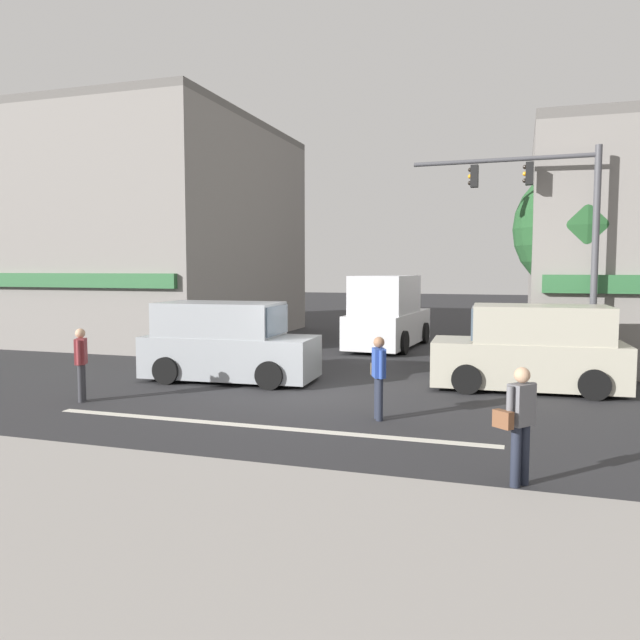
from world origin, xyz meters
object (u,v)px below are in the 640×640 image
at_px(utility_pole_far_right, 628,233).
at_px(pedestrian_foreground_with_bag, 520,419).
at_px(utility_pole_near_left, 148,228).
at_px(street_tree, 581,229).
at_px(pedestrian_mid_crossing, 379,372).
at_px(traffic_light_mast, 556,225).
at_px(van_crossing_rightbound, 531,350).
at_px(box_truck_approaching_near, 388,315).
at_px(pedestrian_far_side, 81,360).
at_px(van_waiting_far, 227,343).

xyz_separation_m(utility_pole_far_right, pedestrian_foreground_with_bag, (-3.09, -12.69, -3.18)).
bearing_deg(pedestrian_foreground_with_bag, utility_pole_far_right, 76.31).
distance_m(utility_pole_near_left, pedestrian_foreground_with_bag, 17.61).
relative_size(street_tree, utility_pole_near_left, 0.71).
distance_m(utility_pole_far_right, pedestrian_mid_crossing, 11.59).
bearing_deg(pedestrian_foreground_with_bag, traffic_light_mast, 84.80).
distance_m(street_tree, utility_pole_far_right, 2.04).
height_order(street_tree, van_crossing_rightbound, street_tree).
height_order(utility_pole_near_left, box_truck_approaching_near, utility_pole_near_left).
bearing_deg(utility_pole_far_right, pedestrian_foreground_with_bag, -103.69).
bearing_deg(van_crossing_rightbound, pedestrian_far_side, -154.87).
xyz_separation_m(utility_pole_far_right, van_crossing_rightbound, (-2.84, -5.39, -3.12)).
relative_size(box_truck_approaching_near, pedestrian_far_side, 3.43).
bearing_deg(street_tree, utility_pole_far_right, 44.19).
xyz_separation_m(box_truck_approaching_near, van_waiting_far, (-2.70, -8.13, -0.25)).
distance_m(pedestrian_foreground_with_bag, pedestrian_mid_crossing, 4.15).
relative_size(utility_pole_far_right, van_crossing_rightbound, 1.70).
xyz_separation_m(pedestrian_foreground_with_bag, pedestrian_far_side, (-9.47, 2.74, -0.00)).
height_order(van_crossing_rightbound, pedestrian_mid_crossing, van_crossing_rightbound).
bearing_deg(utility_pole_near_left, street_tree, 0.44).
height_order(box_truck_approaching_near, van_crossing_rightbound, box_truck_approaching_near).
bearing_deg(van_crossing_rightbound, pedestrian_mid_crossing, -125.38).
height_order(street_tree, pedestrian_mid_crossing, street_tree).
height_order(utility_pole_near_left, pedestrian_foreground_with_bag, utility_pole_near_left).
bearing_deg(street_tree, traffic_light_mast, -109.23).
bearing_deg(utility_pole_near_left, pedestrian_foreground_with_bag, -40.29).
distance_m(utility_pole_far_right, pedestrian_far_side, 16.34).
relative_size(utility_pole_near_left, box_truck_approaching_near, 1.52).
height_order(traffic_light_mast, pedestrian_foreground_with_bag, traffic_light_mast).
bearing_deg(box_truck_approaching_near, van_crossing_rightbound, -54.10).
bearing_deg(pedestrian_mid_crossing, van_waiting_far, 148.07).
relative_size(van_crossing_rightbound, pedestrian_far_side, 2.81).
height_order(utility_pole_near_left, utility_pole_far_right, utility_pole_near_left).
xyz_separation_m(traffic_light_mast, pedestrian_foreground_with_bag, (-0.81, -8.92, -3.22)).
height_order(street_tree, van_waiting_far, street_tree).
bearing_deg(pedestrian_mid_crossing, van_crossing_rightbound, 54.62).
relative_size(traffic_light_mast, van_waiting_far, 1.32).
bearing_deg(pedestrian_mid_crossing, street_tree, 61.96).
bearing_deg(pedestrian_far_side, box_truck_approaching_near, 68.09).
bearing_deg(van_waiting_far, pedestrian_far_side, -119.60).
distance_m(street_tree, pedestrian_foreground_with_bag, 11.83).
bearing_deg(box_truck_approaching_near, pedestrian_foreground_with_bag, -71.37).
xyz_separation_m(street_tree, pedestrian_mid_crossing, (-4.32, -8.11, -3.24)).
relative_size(street_tree, pedestrian_mid_crossing, 3.69).
bearing_deg(box_truck_approaching_near, utility_pole_near_left, -159.32).
relative_size(utility_pole_near_left, van_waiting_far, 1.86).
bearing_deg(traffic_light_mast, pedestrian_foreground_with_bag, -95.20).
height_order(utility_pole_near_left, traffic_light_mast, utility_pole_near_left).
xyz_separation_m(van_crossing_rightbound, van_waiting_far, (-7.77, -1.13, 0.00)).
relative_size(street_tree, box_truck_approaching_near, 1.08).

